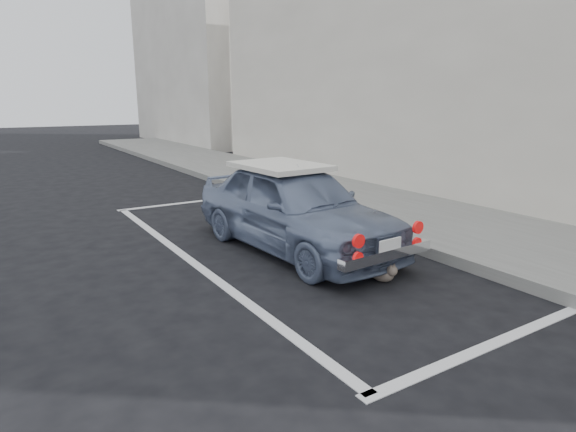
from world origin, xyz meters
The scene contains 9 objects.
ground centered at (0.00, 0.00, 0.00)m, with size 80.00×80.00×0.00m, color black.
sidewalk centered at (3.20, 2.00, 0.07)m, with size 2.80×40.00×0.15m, color slate.
shop_building centered at (6.33, 4.00, 3.49)m, with size 3.50×18.00×7.00m.
building_far centered at (6.35, 20.00, 4.00)m, with size 3.50×10.00×8.00m, color #B8B1A7.
pline_rear centered at (0.50, -0.50, 0.00)m, with size 3.00×0.12×0.01m, color silver.
pline_front centered at (0.50, 6.50, 0.00)m, with size 3.00×0.12×0.01m, color silver.
pline_side centered at (-0.90, 3.00, 0.00)m, with size 0.12×7.00×0.01m, color silver.
retro_coupe centered at (0.53, 2.70, 0.61)m, with size 1.63×3.62×1.20m.
cat centered at (0.71, 1.11, 0.11)m, with size 0.25×0.47×0.25m.
Camera 1 is at (-3.02, -2.73, 2.05)m, focal length 30.00 mm.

